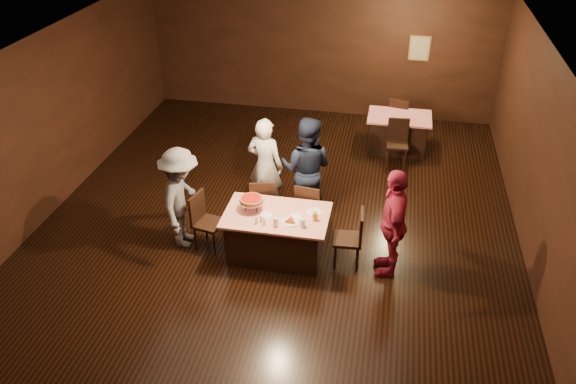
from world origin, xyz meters
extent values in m
plane|color=black|center=(0.00, 0.00, 0.00)|extent=(10.00, 10.00, 0.00)
cube|color=silver|center=(0.00, 0.00, 3.00)|extent=(8.00, 10.00, 0.04)
cube|color=black|center=(0.00, 5.00, 1.50)|extent=(8.00, 0.04, 3.00)
cube|color=black|center=(-4.00, 0.00, 1.50)|extent=(0.04, 10.00, 3.00)
cube|color=black|center=(4.00, 0.00, 1.50)|extent=(0.04, 10.00, 3.00)
cube|color=tan|center=(2.20, 4.97, 1.70)|extent=(0.46, 0.03, 0.56)
cube|color=beige|center=(2.20, 4.95, 1.70)|extent=(0.38, 0.01, 0.48)
cube|color=#B51F0C|center=(0.15, -0.72, 0.39)|extent=(1.60, 1.00, 0.77)
cube|color=red|center=(1.91, 3.31, 0.39)|extent=(1.30, 0.90, 0.77)
cube|color=black|center=(-0.25, 0.03, 0.47)|extent=(0.51, 0.51, 0.95)
cube|color=black|center=(0.55, 0.03, 0.47)|extent=(0.47, 0.47, 0.95)
cube|color=black|center=(-0.95, -0.72, 0.47)|extent=(0.50, 0.50, 0.95)
cube|color=black|center=(1.25, -0.72, 0.47)|extent=(0.45, 0.45, 0.95)
cube|color=black|center=(1.91, 2.61, 0.47)|extent=(0.44, 0.44, 0.95)
cube|color=black|center=(1.91, 3.91, 0.47)|extent=(0.50, 0.50, 0.95)
imported|color=silver|center=(-0.31, 0.54, 0.88)|extent=(0.71, 0.54, 1.76)
imported|color=black|center=(0.41, 0.48, 0.93)|extent=(0.96, 0.77, 1.86)
imported|color=slate|center=(-1.37, -0.69, 0.85)|extent=(0.72, 1.15, 1.70)
imported|color=#AE2343|center=(1.90, -0.76, 0.88)|extent=(0.52, 1.06, 1.75)
cylinder|color=black|center=(-0.25, -0.57, 0.84)|extent=(0.01, 0.01, 0.15)
cylinder|color=black|center=(-0.33, -0.72, 0.84)|extent=(0.01, 0.01, 0.15)
cylinder|color=black|center=(-0.16, -0.72, 0.84)|extent=(0.01, 0.01, 0.15)
cylinder|color=silver|center=(-0.25, -0.67, 0.93)|extent=(0.38, 0.38, 0.01)
cylinder|color=#B27233|center=(-0.25, -0.67, 0.96)|extent=(0.35, 0.35, 0.05)
cylinder|color=#A5140C|center=(-0.25, -0.67, 0.98)|extent=(0.30, 0.30, 0.01)
cylinder|color=white|center=(0.40, -0.90, 0.78)|extent=(0.25, 0.25, 0.01)
cylinder|color=#B27233|center=(0.40, -0.90, 0.81)|extent=(0.18, 0.18, 0.04)
cylinder|color=#A5140C|center=(0.40, -0.90, 0.83)|extent=(0.14, 0.14, 0.01)
cylinder|color=white|center=(0.70, -0.57, 0.78)|extent=(0.25, 0.25, 0.01)
cylinder|color=silver|center=(0.20, -1.02, 0.84)|extent=(0.08, 0.08, 0.14)
cylinder|color=silver|center=(0.60, -0.97, 0.84)|extent=(0.08, 0.08, 0.14)
cylinder|color=#BF7F26|center=(0.75, -0.77, 0.84)|extent=(0.08, 0.08, 0.14)
cylinder|color=silver|center=(-0.03, -0.97, 0.81)|extent=(0.04, 0.04, 0.08)
cylinder|color=silver|center=(-0.03, -0.97, 0.85)|extent=(0.05, 0.05, 0.02)
cylinder|color=silver|center=(0.03, -1.02, 0.81)|extent=(0.04, 0.04, 0.08)
cylinder|color=silver|center=(0.03, -1.02, 0.85)|extent=(0.05, 0.05, 0.02)
cylinder|color=silver|center=(-0.09, -1.02, 0.81)|extent=(0.04, 0.04, 0.08)
cylinder|color=silver|center=(-0.09, -1.02, 0.85)|extent=(0.05, 0.05, 0.02)
cube|color=white|center=(0.45, -0.72, 0.77)|extent=(0.19, 0.19, 0.01)
cube|color=white|center=(0.00, -0.77, 0.77)|extent=(0.21, 0.21, 0.01)
camera|label=1|loc=(1.68, -7.62, 5.57)|focal=35.00mm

